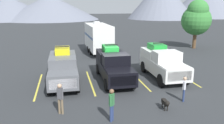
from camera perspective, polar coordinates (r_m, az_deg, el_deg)
name	(u,v)px	position (r m, az deg, el deg)	size (l,w,h in m)	color
ground_plane	(115,81)	(17.27, 0.71, -4.69)	(240.00, 240.00, 0.00)	#2D3033
pickup_truck_a	(63,67)	(16.84, -12.24, -1.34)	(2.12, 5.45, 2.60)	#595B60
pickup_truck_b	(113,65)	(17.19, 0.34, -0.65)	(2.14, 5.74, 2.61)	black
pickup_truck_c	(162,62)	(18.21, 12.55, -0.01)	(2.18, 5.37, 2.65)	white
lot_stripe_a	(38,86)	(17.03, -18.06, -5.70)	(0.12, 5.50, 0.01)	gold
lot_stripe_b	(90,82)	(17.00, -5.46, -5.06)	(0.12, 5.50, 0.01)	gold
lot_stripe_c	(138,79)	(17.77, 6.57, -4.21)	(0.12, 5.50, 0.01)	gold
lot_stripe_d	(182,76)	(19.25, 17.16, -3.31)	(0.12, 5.50, 0.01)	gold
camper_trailer_a	(98,37)	(26.60, -3.48, 6.34)	(2.59, 7.55, 3.65)	white
person_a	(60,97)	(12.22, -12.94, -8.52)	(0.34, 0.29, 1.68)	#726047
person_b	(112,103)	(11.21, -0.08, -10.27)	(0.31, 0.32, 1.69)	navy
person_c	(184,87)	(14.10, 17.75, -6.09)	(0.26, 0.31, 1.53)	navy
dog	(166,103)	(12.87, 13.39, -10.00)	(0.29, 0.88, 0.63)	black
tree_a	(197,18)	(31.19, 20.55, 10.35)	(3.74, 3.74, 6.22)	brown
mountain_ridge	(50,1)	(88.10, -15.33, 14.60)	(152.38, 45.12, 15.51)	slate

